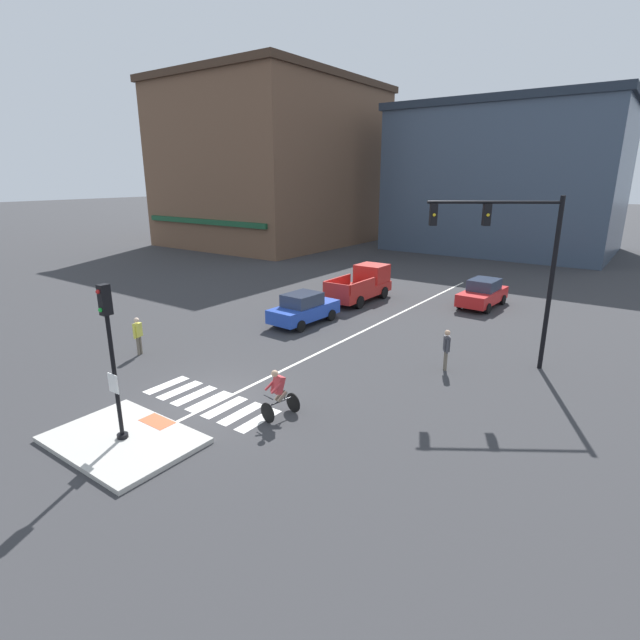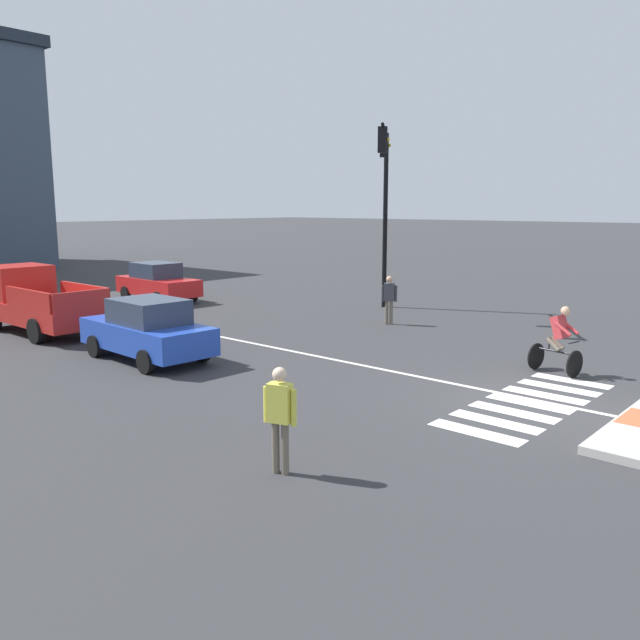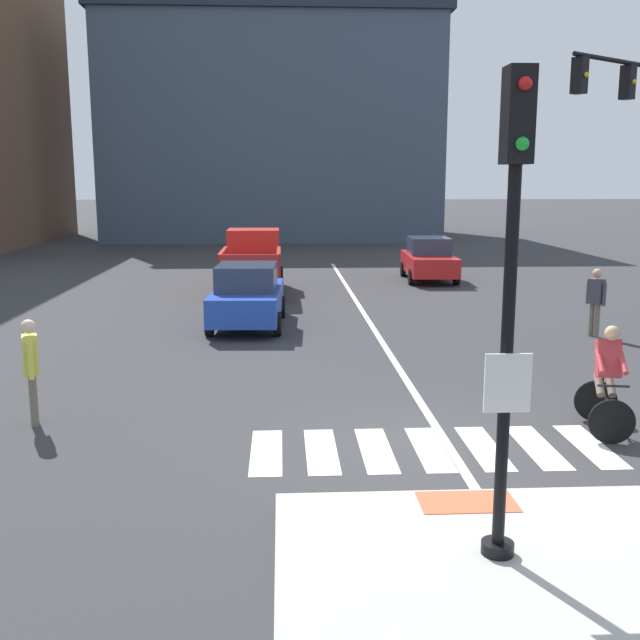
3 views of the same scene
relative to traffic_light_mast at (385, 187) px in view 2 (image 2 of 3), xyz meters
name	(u,v)px [view 2 (image 2 of 3)]	position (x,y,z in m)	size (l,w,h in m)	color
ground_plane	(525,402)	(-7.33, -8.94, -4.71)	(300.00, 300.00, 0.00)	#333335
tactile_pad_front	(640,418)	(-7.33, -11.15, -4.55)	(1.10, 0.60, 0.01)	#DB5B38
crosswalk_stripe_a	(476,432)	(-9.65, -9.04, -4.70)	(0.44, 1.80, 0.01)	silver
crosswalk_stripe_b	(496,422)	(-8.88, -9.04, -4.70)	(0.44, 1.80, 0.01)	silver
crosswalk_stripe_c	(514,412)	(-8.10, -9.04, -4.70)	(0.44, 1.80, 0.01)	silver
crosswalk_stripe_d	(530,403)	(-7.33, -9.04, -4.70)	(0.44, 1.80, 0.01)	silver
crosswalk_stripe_e	(545,395)	(-6.56, -9.04, -4.70)	(0.44, 1.80, 0.01)	silver
crosswalk_stripe_f	(559,388)	(-5.79, -9.04, -4.70)	(0.44, 1.80, 0.01)	silver
crosswalk_stripe_g	(572,381)	(-5.01, -9.04, -4.70)	(0.44, 1.80, 0.01)	silver
lane_centre_line	(222,337)	(-7.05, 1.06, -4.70)	(0.14, 28.00, 0.01)	silver
traffic_light_mast	(385,187)	(0.00, 0.00, 0.00)	(4.21, 2.91, 6.80)	black
car_blue_westbound_far	(147,330)	(-10.30, 0.20, -3.90)	(1.98, 4.17, 1.64)	#2347B7
car_red_eastbound_distant	(158,282)	(-3.77, 9.10, -3.90)	(1.99, 4.17, 1.64)	red
pickup_truck_red_westbound_distant	(35,301)	(-10.38, 6.33, -3.73)	(2.06, 5.10, 2.08)	red
cyclist	(559,339)	(-4.59, -8.52, -3.83)	(0.86, 1.20, 1.68)	black
pedestrian_at_curb_left	(280,412)	(-13.27, -7.66, -3.72)	(0.32, 0.53, 1.67)	#6B6051
pedestrian_waiting_far_side	(389,296)	(-1.80, -1.56, -3.72)	(0.37, 0.49, 1.67)	#6B6051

